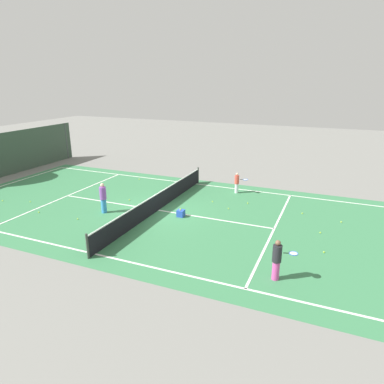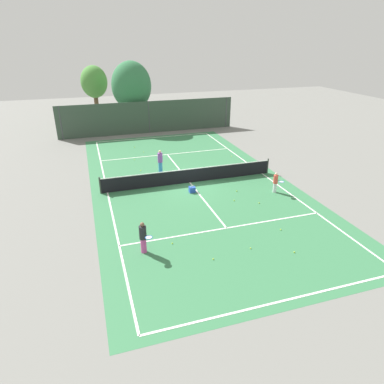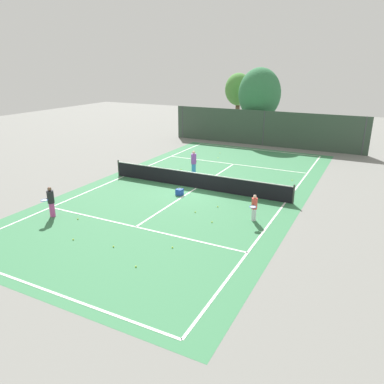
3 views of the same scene
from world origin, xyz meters
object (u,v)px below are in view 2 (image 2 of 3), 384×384
at_px(ball_crate, 192,189).
at_px(tennis_ball_1, 134,160).
at_px(tennis_ball_10, 231,156).
at_px(tennis_ball_13, 234,200).
at_px(tennis_ball_0, 251,248).
at_px(tennis_ball_3, 190,169).
at_px(player_1, 276,182).
at_px(tennis_ball_4, 135,147).
at_px(tennis_ball_11, 141,171).
at_px(tennis_ball_8, 281,230).
at_px(tennis_ball_5, 144,152).
at_px(tennis_ball_12, 294,252).
at_px(tennis_ball_9, 213,259).
at_px(tennis_ball_7, 237,191).
at_px(player_0, 160,161).
at_px(tennis_ball_2, 172,243).
at_px(player_2, 143,237).
at_px(tennis_ball_6, 259,203).

relative_size(ball_crate, tennis_ball_1, 6.45).
height_order(tennis_ball_10, tennis_ball_13, same).
xyz_separation_m(tennis_ball_0, tennis_ball_3, (0.43, 10.87, 0.00)).
bearing_deg(tennis_ball_13, player_1, 7.32).
relative_size(tennis_ball_4, tennis_ball_11, 1.00).
height_order(tennis_ball_4, tennis_ball_8, same).
distance_m(ball_crate, tennis_ball_10, 7.79).
bearing_deg(tennis_ball_4, tennis_ball_5, -72.58).
height_order(tennis_ball_3, tennis_ball_10, same).
bearing_deg(tennis_ball_12, tennis_ball_9, 170.50).
relative_size(tennis_ball_5, tennis_ball_13, 1.00).
relative_size(player_1, tennis_ball_3, 20.15).
relative_size(tennis_ball_11, tennis_ball_12, 1.00).
bearing_deg(tennis_ball_7, player_0, 128.68).
relative_size(player_0, player_1, 1.26).
relative_size(tennis_ball_5, tennis_ball_12, 1.00).
bearing_deg(tennis_ball_0, tennis_ball_8, 25.32).
height_order(player_0, tennis_ball_10, player_0).
bearing_deg(tennis_ball_11, tennis_ball_8, -63.12).
xyz_separation_m(tennis_ball_0, tennis_ball_2, (-3.39, 1.52, 0.00)).
bearing_deg(player_2, tennis_ball_12, -18.05).
xyz_separation_m(ball_crate, tennis_ball_5, (-1.48, 9.14, -0.15)).
xyz_separation_m(player_0, tennis_ball_10, (6.38, 1.68, -0.82)).
distance_m(ball_crate, tennis_ball_13, 2.86).
xyz_separation_m(ball_crate, tennis_ball_6, (3.31, -2.77, -0.15)).
xyz_separation_m(tennis_ball_4, tennis_ball_12, (4.43, -18.66, 0.00)).
bearing_deg(tennis_ball_5, tennis_ball_8, -73.75).
distance_m(tennis_ball_6, tennis_ball_10, 8.75).
distance_m(player_0, tennis_ball_13, 6.91).
height_order(tennis_ball_2, tennis_ball_11, same).
relative_size(tennis_ball_1, tennis_ball_10, 1.00).
height_order(ball_crate, tennis_ball_3, ball_crate).
bearing_deg(tennis_ball_0, tennis_ball_12, -26.84).
distance_m(ball_crate, tennis_ball_1, 7.79).
distance_m(tennis_ball_0, tennis_ball_5, 16.24).
bearing_deg(tennis_ball_7, tennis_ball_1, 123.14).
relative_size(player_0, tennis_ball_0, 25.32).
relative_size(tennis_ball_9, tennis_ball_13, 1.00).
xyz_separation_m(player_1, tennis_ball_7, (-2.26, 0.84, -0.66)).
bearing_deg(tennis_ball_8, player_2, 178.48).
bearing_deg(tennis_ball_6, player_2, -158.50).
xyz_separation_m(tennis_ball_5, tennis_ball_13, (3.51, -11.15, 0.00)).
xyz_separation_m(tennis_ball_3, tennis_ball_6, (2.22, -6.69, 0.00)).
height_order(tennis_ball_9, tennis_ball_12, same).
bearing_deg(tennis_ball_11, tennis_ball_5, 77.03).
distance_m(tennis_ball_0, tennis_ball_2, 3.72).
height_order(ball_crate, tennis_ball_11, ball_crate).
height_order(player_0, tennis_ball_1, player_0).
distance_m(player_0, tennis_ball_6, 8.21).
relative_size(tennis_ball_0, tennis_ball_10, 1.00).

